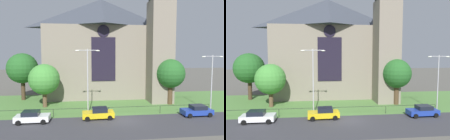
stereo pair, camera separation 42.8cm
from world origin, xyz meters
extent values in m
plane|color=#56544C|center=(0.00, 10.00, 0.00)|extent=(160.00, 160.00, 0.00)
cube|color=#38383D|center=(0.00, -2.00, 0.00)|extent=(120.00, 8.00, 0.01)
cube|color=#517F3D|center=(0.00, 8.00, 0.00)|extent=(120.00, 20.00, 0.01)
cube|color=gray|center=(-1.96, 17.38, 7.00)|extent=(22.00, 12.00, 14.00)
pyramid|color=#383D47|center=(-1.96, 17.38, 17.00)|extent=(22.00, 12.00, 6.00)
cube|color=black|center=(-1.96, 11.33, 7.70)|extent=(4.40, 0.16, 8.00)
cylinder|color=black|center=(-1.96, 11.33, 12.80)|extent=(2.20, 0.15, 2.20)
cube|color=gray|center=(8.04, 9.38, 9.00)|extent=(4.00, 4.00, 18.00)
cylinder|color=black|center=(-1.96, 2.50, 1.10)|extent=(30.52, 0.05, 0.05)
cylinder|color=black|center=(-9.59, 2.50, 0.55)|extent=(0.07, 0.07, 1.10)
cylinder|color=black|center=(-1.96, 2.50, 0.55)|extent=(0.06, 0.07, 1.10)
cylinder|color=black|center=(5.67, 2.50, 0.55)|extent=(0.06, 0.07, 1.10)
cylinder|color=black|center=(13.31, 2.50, 0.55)|extent=(0.07, 0.07, 1.10)
cylinder|color=#423021|center=(-16.99, 13.85, 1.94)|extent=(0.74, 0.74, 3.88)
sphere|color=#235B23|center=(-16.99, 13.85, 5.99)|extent=(5.65, 5.65, 5.65)
cylinder|color=#4C3823|center=(9.23, 7.45, 1.75)|extent=(0.88, 0.88, 3.50)
sphere|color=#235B23|center=(9.23, 7.45, 5.35)|extent=(4.93, 4.93, 4.93)
cylinder|color=brown|center=(-11.85, 8.09, 1.37)|extent=(0.69, 0.69, 2.73)
sphere|color=#428C38|center=(-11.85, 8.09, 4.59)|extent=(4.95, 4.95, 4.95)
cylinder|color=#B2B2B7|center=(-4.83, 2.40, 4.69)|extent=(0.16, 0.16, 9.38)
cylinder|color=#B2B2B7|center=(-5.53, 2.40, 9.18)|extent=(1.40, 0.10, 0.10)
cylinder|color=#B2B2B7|center=(-4.13, 2.40, 9.18)|extent=(1.40, 0.10, 0.10)
ellipsoid|color=white|center=(-6.23, 2.40, 9.13)|extent=(0.57, 0.26, 0.20)
ellipsoid|color=white|center=(-3.43, 2.40, 9.13)|extent=(0.57, 0.26, 0.20)
cylinder|color=#B2B2B7|center=(13.53, 2.40, 4.26)|extent=(0.16, 0.16, 8.52)
cylinder|color=#B2B2B7|center=(12.83, 2.40, 8.32)|extent=(1.40, 0.10, 0.10)
cylinder|color=#B2B2B7|center=(14.23, 2.40, 8.32)|extent=(1.40, 0.10, 0.10)
ellipsoid|color=white|center=(12.13, 2.40, 8.27)|extent=(0.57, 0.26, 0.20)
ellipsoid|color=white|center=(14.93, 2.40, 8.27)|extent=(0.57, 0.26, 0.20)
cube|color=silver|center=(-11.79, 0.54, 0.61)|extent=(4.21, 1.81, 0.70)
cube|color=black|center=(-11.99, 0.54, 1.23)|extent=(2.00, 1.61, 0.55)
cylinder|color=black|center=(-10.33, 1.44, 0.32)|extent=(0.64, 0.22, 0.64)
cylinder|color=black|center=(-10.32, -0.36, 0.32)|extent=(0.64, 0.22, 0.64)
cylinder|color=black|center=(-13.27, 1.44, 0.32)|extent=(0.64, 0.22, 0.64)
cylinder|color=black|center=(-13.26, -0.36, 0.32)|extent=(0.64, 0.22, 0.64)
cube|color=gold|center=(-3.48, 1.07, 0.61)|extent=(4.28, 1.98, 0.70)
cube|color=black|center=(-3.28, 1.08, 1.23)|extent=(2.07, 1.69, 0.55)
cylinder|color=black|center=(-4.91, 0.11, 0.32)|extent=(0.65, 0.25, 0.64)
cylinder|color=black|center=(-4.99, 1.90, 0.32)|extent=(0.65, 0.25, 0.64)
cylinder|color=black|center=(-1.97, 0.24, 0.32)|extent=(0.65, 0.25, 0.64)
cylinder|color=black|center=(-2.05, 2.03, 0.32)|extent=(0.65, 0.25, 0.64)
cube|color=#1E3899|center=(10.33, 0.74, 0.61)|extent=(4.24, 1.90, 0.70)
cube|color=black|center=(10.53, 0.74, 1.23)|extent=(2.04, 1.65, 0.55)
cylinder|color=black|center=(8.89, -0.20, 0.32)|extent=(0.65, 0.24, 0.64)
cylinder|color=black|center=(8.84, 1.60, 0.32)|extent=(0.65, 0.24, 0.64)
cylinder|color=black|center=(11.83, -0.13, 0.32)|extent=(0.65, 0.24, 0.64)
cylinder|color=black|center=(11.78, 1.67, 0.32)|extent=(0.65, 0.24, 0.64)
camera|label=1|loc=(-4.73, -25.15, 8.72)|focal=32.03mm
camera|label=2|loc=(-4.30, -25.19, 8.72)|focal=32.03mm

